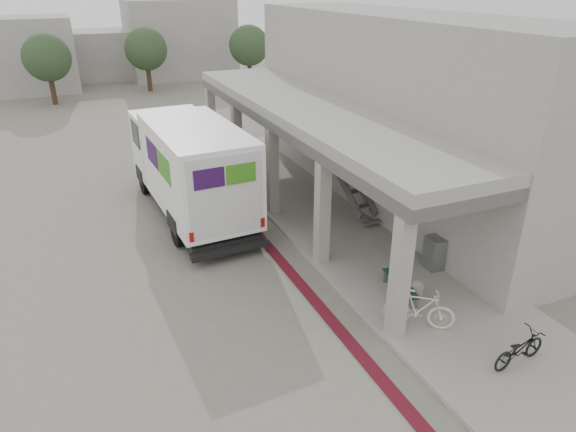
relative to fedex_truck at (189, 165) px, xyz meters
name	(u,v)px	position (x,y,z in m)	size (l,w,h in m)	color
ground	(264,285)	(0.64, -5.79, -1.92)	(120.00, 120.00, 0.00)	slate
bike_lane_stripe	(270,248)	(1.64, -3.79, -1.91)	(0.35, 40.00, 0.01)	#5B121D
sidewalk	(381,256)	(4.64, -5.79, -1.86)	(4.40, 28.00, 0.12)	gray
transit_building	(386,113)	(7.47, -1.29, 1.48)	(7.60, 17.00, 7.00)	gray
distant_backdrop	(75,50)	(-2.21, 30.10, 0.79)	(28.00, 10.00, 6.50)	gray
tree_left	(47,58)	(-4.36, 22.21, 1.26)	(3.20, 3.20, 4.80)	#38281C
tree_mid	(146,49)	(2.64, 24.21, 1.26)	(3.20, 3.20, 4.80)	#38281C
tree_right	(249,46)	(10.64, 23.21, 1.26)	(3.20, 3.20, 4.80)	#38281C
fedex_truck	(189,165)	(0.00, 0.00, 0.00)	(3.02, 8.55, 3.60)	black
bench	(400,286)	(3.85, -7.91, -1.52)	(0.63, 1.70, 0.39)	slate
bollard_near	(319,251)	(2.74, -5.18, -1.53)	(0.36, 0.36, 0.53)	gray
bollard_far	(417,289)	(4.19, -8.21, -1.52)	(0.37, 0.37, 0.55)	gray
utility_cabinet	(434,253)	(5.64, -7.07, -1.30)	(0.45, 0.60, 0.99)	slate
bicycle_black	(519,349)	(4.67, -11.33, -1.39)	(0.54, 1.54, 0.81)	black
bicycle_cream	(419,309)	(3.43, -9.29, -1.27)	(0.50, 1.77, 1.06)	beige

